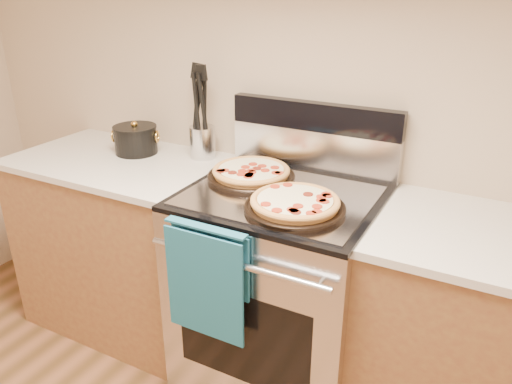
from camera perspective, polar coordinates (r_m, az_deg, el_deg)
The scene contains 16 objects.
wall_back at distance 2.16m, azimuth 7.39°, elevation 13.70°, with size 4.00×4.00×0.00m, color #C5A98E.
range_body at distance 2.20m, azimuth 2.82°, elevation -11.49°, with size 0.76×0.68×0.90m, color #B7B7BC.
oven_window at distance 1.96m, azimuth -1.56°, elevation -16.43°, with size 0.56×0.01×0.40m, color black.
cooktop at distance 1.97m, azimuth 3.08°, elevation -0.43°, with size 0.76×0.68×0.02m, color black.
backsplash_lower at distance 2.20m, azimuth 6.57°, elevation 4.81°, with size 0.76×0.06×0.18m, color silver.
backsplash_upper at distance 2.16m, azimuth 6.75°, elevation 8.59°, with size 0.76×0.06×0.12m, color black.
oven_handle at distance 1.73m, azimuth -2.34°, elevation -8.20°, with size 0.03×0.03×0.70m, color silver.
dish_towel at distance 1.84m, azimuth -5.58°, elevation -9.92°, with size 0.32×0.05×0.42m, color #16626F, non-canonical shape.
foil_sheet at distance 1.94m, azimuth 2.71°, elevation -0.39°, with size 0.70×0.55×0.01m, color gray.
cabinet_left at distance 2.66m, azimuth -14.41°, elevation -5.93°, with size 1.00×0.62×0.88m, color brown.
countertop_left at distance 2.47m, azimuth -15.45°, elevation 3.34°, with size 1.02×0.64×0.03m, color beige.
cabinet_right at distance 2.10m, azimuth 26.50°, elevation -16.58°, with size 1.00×0.62×0.88m, color brown.
pepperoni_pizza_back at distance 2.09m, azimuth -0.56°, elevation 2.19°, with size 0.36×0.36×0.05m, color #B47137, non-canonical shape.
pepperoni_pizza_front at distance 1.81m, azimuth 4.48°, elevation -1.36°, with size 0.36×0.36×0.05m, color #B47137, non-canonical shape.
utensil_crock at distance 2.39m, azimuth -6.14°, elevation 5.69°, with size 0.12×0.12×0.15m, color silver.
saucepan at distance 2.51m, azimuth -13.57°, elevation 5.72°, with size 0.20×0.20×0.12m, color black.
Camera 1 is at (0.75, 0.01, 1.70)m, focal length 35.00 mm.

